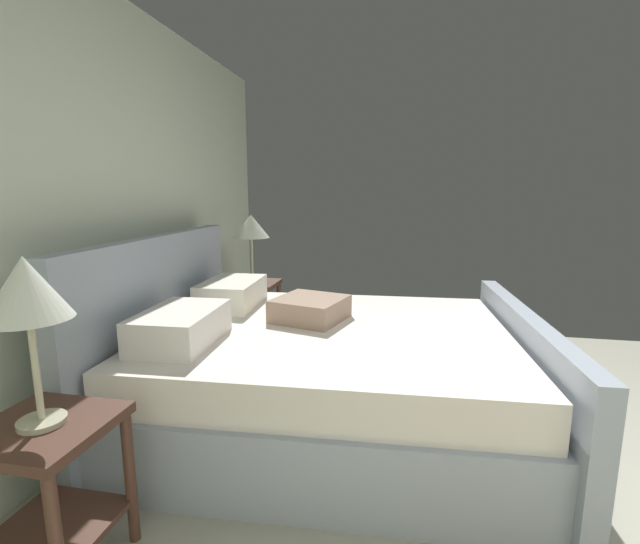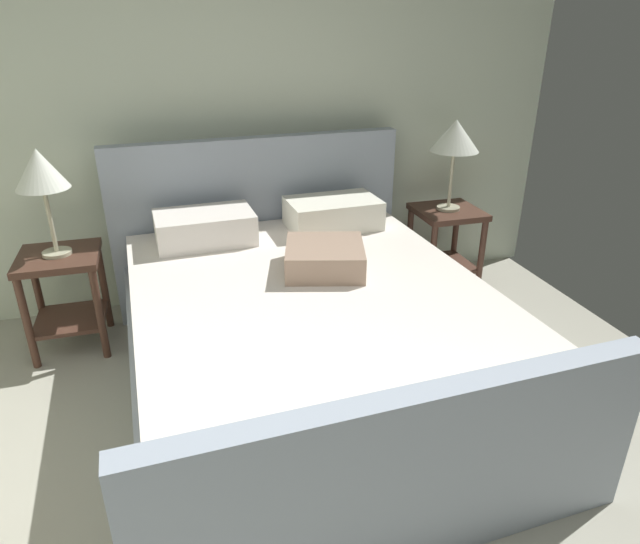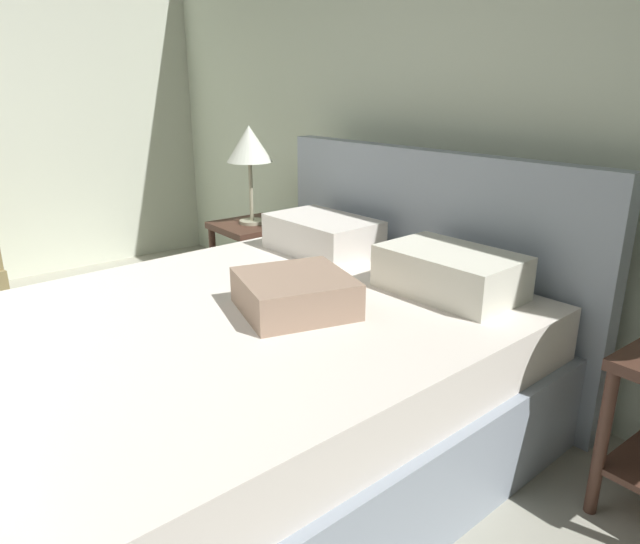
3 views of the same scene
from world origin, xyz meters
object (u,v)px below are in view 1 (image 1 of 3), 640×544
bed (324,370)px  table_lamp_right (251,228)px  table_lamp_left (26,293)px  nightstand_right (253,303)px  nightstand_left (49,474)px

bed → table_lamp_right: bearing=35.5°
table_lamp_right → table_lamp_left: 2.53m
bed → table_lamp_right: size_ratio=3.86×
nightstand_right → table_lamp_right: size_ratio=0.97×
nightstand_left → table_lamp_left: (-0.00, 0.00, 0.67)m
nightstand_right → table_lamp_left: table_lamp_left is taller
table_lamp_right → nightstand_right: bearing=-116.6°
bed → nightstand_right: bearing=35.5°
bed → nightstand_left: bearing=148.3°
table_lamp_right → nightstand_left: 2.62m
bed → nightstand_left: size_ratio=3.96×
table_lamp_left → nightstand_left: bearing=-85.2°
nightstand_left → table_lamp_left: 0.67m
table_lamp_right → table_lamp_left: size_ratio=1.02×
bed → nightstand_left: (-1.26, 0.78, 0.06)m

